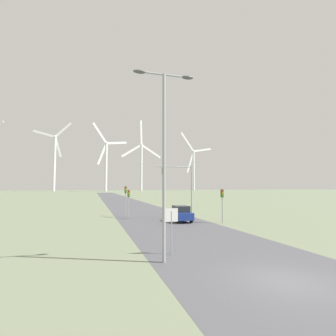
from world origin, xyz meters
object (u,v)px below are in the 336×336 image
at_px(car_approaching, 181,214).
at_px(wind_turbine_left, 55,158).
at_px(wind_turbine_center, 106,161).
at_px(traffic_light_post_mid_left, 126,194).
at_px(traffic_light_post_near_left, 129,197).
at_px(wind_turbine_right, 141,161).
at_px(streetlamp, 164,142).
at_px(traffic_light_mast_overhead, 181,181).
at_px(stop_sign_near, 171,222).
at_px(traffic_light_post_near_right, 222,198).
at_px(wind_turbine_far_right, 194,165).

xyz_separation_m(car_approaching, wind_turbine_left, (-40.98, 212.16, 27.63)).
bearing_deg(wind_turbine_center, traffic_light_post_mid_left, -92.03).
bearing_deg(traffic_light_post_near_left, wind_turbine_right, 79.19).
height_order(streetlamp, traffic_light_mast_overhead, streetlamp).
height_order(wind_turbine_left, wind_turbine_center, wind_turbine_left).
bearing_deg(car_approaching, stop_sign_near, -111.16).
xyz_separation_m(traffic_light_post_near_right, traffic_light_post_mid_left, (-9.60, 9.30, 0.24)).
xyz_separation_m(streetlamp, traffic_light_post_near_right, (10.28, 12.81, -3.75)).
bearing_deg(wind_turbine_right, wind_turbine_far_right, -2.66).
distance_m(streetlamp, wind_turbine_left, 231.00).
height_order(car_approaching, wind_turbine_center, wind_turbine_center).
distance_m(traffic_light_mast_overhead, wind_turbine_far_right, 229.57).
bearing_deg(wind_turbine_right, traffic_light_post_near_left, -100.81).
height_order(traffic_light_mast_overhead, wind_turbine_left, wind_turbine_left).
bearing_deg(wind_turbine_left, wind_turbine_right, 3.12).
bearing_deg(stop_sign_near, wind_turbine_left, 98.98).
relative_size(wind_turbine_right, wind_turbine_far_right, 1.18).
relative_size(traffic_light_post_mid_left, wind_turbine_right, 0.06).
distance_m(streetlamp, traffic_light_post_near_left, 20.92).
height_order(traffic_light_post_near_left, wind_turbine_center, wind_turbine_center).
distance_m(traffic_light_post_mid_left, wind_turbine_center, 189.96).
height_order(car_approaching, wind_turbine_far_right, wind_turbine_far_right).
bearing_deg(traffic_light_post_mid_left, traffic_light_post_near_left, -82.62).
xyz_separation_m(streetlamp, wind_turbine_right, (41.14, 231.44, 21.43)).
relative_size(traffic_light_post_near_left, wind_turbine_right, 0.05).
relative_size(traffic_light_mast_overhead, car_approaching, 1.64).
distance_m(traffic_light_post_mid_left, wind_turbine_right, 214.66).
bearing_deg(stop_sign_near, traffic_light_mast_overhead, 69.07).
bearing_deg(traffic_light_post_near_left, stop_sign_near, -89.98).
relative_size(traffic_light_mast_overhead, wind_turbine_right, 0.10).
distance_m(traffic_light_mast_overhead, wind_turbine_left, 215.37).
bearing_deg(wind_turbine_far_right, traffic_light_post_mid_left, -114.15).
distance_m(streetlamp, traffic_light_mast_overhead, 18.77).
relative_size(wind_turbine_left, wind_turbine_center, 1.07).
xyz_separation_m(wind_turbine_center, wind_turbine_right, (33.77, 20.83, 2.42)).
distance_m(traffic_light_post_near_left, traffic_light_post_near_right, 12.18).
relative_size(car_approaching, wind_turbine_right, 0.06).
xyz_separation_m(streetlamp, traffic_light_post_near_left, (0.87, 20.55, -3.85)).
height_order(stop_sign_near, traffic_light_mast_overhead, traffic_light_mast_overhead).
xyz_separation_m(traffic_light_post_near_left, wind_turbine_left, (-35.69, 206.75, 25.91)).
bearing_deg(traffic_light_post_mid_left, traffic_light_post_near_right, -44.07).
relative_size(stop_sign_near, car_approaching, 0.66).
height_order(traffic_light_post_near_left, car_approaching, traffic_light_post_near_left).
bearing_deg(wind_turbine_center, wind_turbine_left, 158.42).
bearing_deg(stop_sign_near, car_approaching, 68.84).
xyz_separation_m(stop_sign_near, wind_turbine_far_right, (92.57, 227.52, 23.43)).
distance_m(traffic_light_post_near_left, car_approaching, 7.76).
bearing_deg(traffic_light_post_near_right, traffic_light_post_near_left, 140.54).
relative_size(stop_sign_near, wind_turbine_right, 0.04).
bearing_deg(car_approaching, wind_turbine_center, 89.65).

